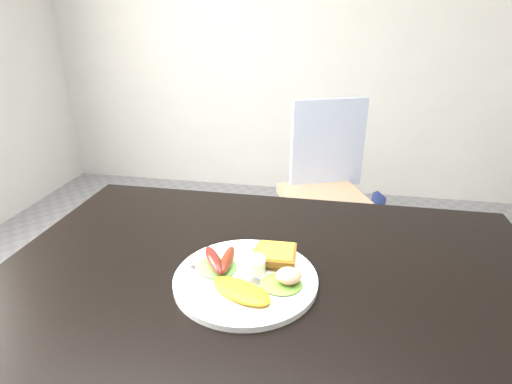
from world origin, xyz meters
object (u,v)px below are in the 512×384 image
object	(u,v)px
dining_chair	(324,199)
dining_table	(270,281)
person	(317,133)
plate	(246,279)

from	to	relation	value
dining_chair	dining_table	bearing A→B (deg)	-117.95
dining_chair	person	bearing A→B (deg)	-121.18
dining_chair	person	size ratio (longest dim) A/B	0.22
dining_chair	plate	size ratio (longest dim) A/B	1.26
person	plate	xyz separation A→B (m)	(-0.11, -0.81, -0.10)
dining_table	plate	bearing A→B (deg)	-142.21
dining_chair	person	world-z (taller)	person
dining_chair	plate	xyz separation A→B (m)	(-0.15, -1.11, 0.31)
person	plate	size ratio (longest dim) A/B	5.72
person	plate	bearing A→B (deg)	96.31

